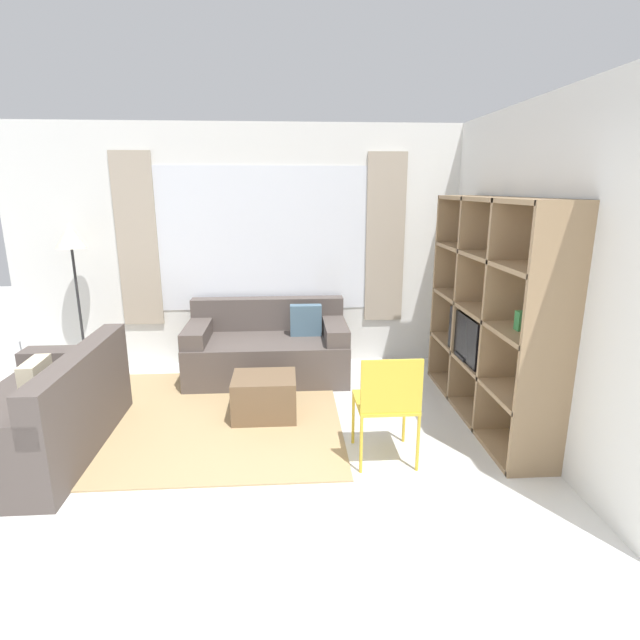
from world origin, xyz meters
TOP-DOWN VIEW (x-y plane):
  - ground_plane at (0.00, 0.00)m, footprint 16.00×16.00m
  - wall_back at (0.00, 2.94)m, footprint 5.62×0.11m
  - wall_right at (2.25, 1.46)m, footprint 0.07×4.11m
  - area_rug at (-0.63, 1.43)m, footprint 2.67×2.23m
  - shelving_unit at (2.05, 1.33)m, footprint 0.40×2.08m
  - couch_main at (0.04, 2.44)m, footprint 1.71×0.91m
  - couch_side at (-1.65, 0.91)m, footprint 0.91×1.66m
  - ottoman at (0.04, 1.41)m, footprint 0.56×0.47m
  - floor_lamp at (-1.99, 2.63)m, footprint 0.31×0.31m
  - folding_chair at (0.98, 0.57)m, footprint 0.44×0.46m

SIDE VIEW (x-z plane):
  - ground_plane at x=0.00m, z-range 0.00..0.00m
  - area_rug at x=-0.63m, z-range 0.00..0.01m
  - ottoman at x=0.04m, z-range 0.00..0.39m
  - couch_main at x=0.04m, z-range -0.10..0.71m
  - couch_side at x=-1.65m, z-range -0.10..0.71m
  - folding_chair at x=0.98m, z-range 0.09..0.95m
  - shelving_unit at x=2.05m, z-range -0.01..1.93m
  - wall_right at x=2.25m, z-range 0.00..2.70m
  - wall_back at x=0.00m, z-range 0.01..2.71m
  - floor_lamp at x=-1.99m, z-range 0.58..2.25m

